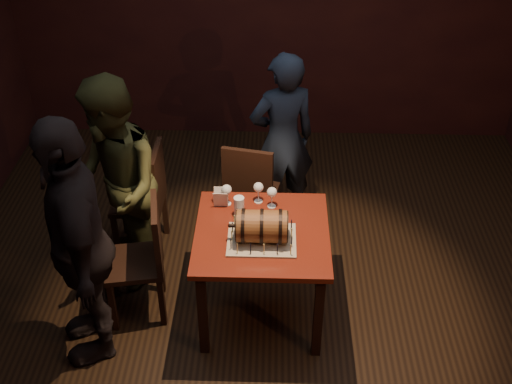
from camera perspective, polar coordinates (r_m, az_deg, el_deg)
room_shell at (r=4.03m, az=0.95°, el=4.79°), size 5.04×5.04×2.80m
pub_table at (r=4.37m, az=0.52°, el=-4.66°), size 0.90×0.90×0.75m
cake_board at (r=4.22m, az=0.51°, el=-4.27°), size 0.45×0.35×0.01m
barrel_cake at (r=4.15m, az=0.51°, el=-3.07°), size 0.39×0.23×0.23m
birthday_candles at (r=4.19m, az=0.51°, el=-3.78°), size 0.40×0.30×0.09m
wine_glass_left at (r=4.48m, az=-2.63°, el=0.14°), size 0.07×0.07×0.16m
wine_glass_mid at (r=4.50m, az=0.22°, el=0.34°), size 0.07×0.07×0.16m
wine_glass_right at (r=4.45m, az=1.42°, el=-0.09°), size 0.07×0.07×0.16m
pint_of_ale at (r=4.40m, az=-1.52°, el=-1.34°), size 0.07×0.07×0.15m
menu_card at (r=4.50m, az=-3.15°, el=-0.54°), size 0.10×0.05×0.13m
chair_back at (r=5.10m, az=-0.48°, el=0.40°), size 0.47×0.47×0.93m
chair_left_rear at (r=5.10m, az=-9.63°, el=-0.21°), size 0.40×0.40×0.93m
chair_left_front at (r=4.53m, az=-9.87°, el=-5.47°), size 0.46×0.46×0.93m
person_back at (r=5.26m, az=2.35°, el=4.63°), size 0.64×0.52×1.52m
person_left_rear at (r=4.68m, az=-12.40°, el=0.44°), size 0.89×0.99×1.66m
person_left_front at (r=4.14m, az=-15.48°, el=-4.36°), size 0.75×1.13×1.78m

